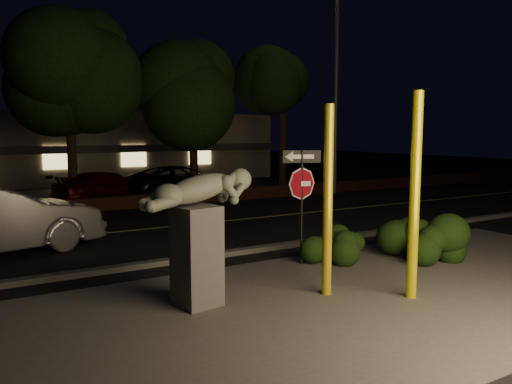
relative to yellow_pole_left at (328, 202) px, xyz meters
The scene contains 21 objects.
ground 10.71m from the yellow_pole_left, 85.94° to the left, with size 90.00×90.00×0.00m, color black.
patio 1.90m from the yellow_pole_left, 31.34° to the right, with size 14.00×6.00×0.02m, color #4C4944.
road 7.77m from the yellow_pole_left, 84.34° to the left, with size 80.00×8.00×0.01m, color black.
lane_marking 7.76m from the yellow_pole_left, 84.34° to the left, with size 80.00×0.12×0.01m, color #ADAA45.
curb 3.89m from the yellow_pole_left, 77.74° to the left, with size 80.00×0.25×0.12m, color #4C4944.
brick_wall 11.96m from the yellow_pole_left, 86.39° to the left, with size 40.00×0.35×0.50m, color #4E2719.
parking_lot 17.64m from the yellow_pole_left, 87.56° to the left, with size 40.00×12.00×0.01m, color black.
building 25.54m from the yellow_pole_left, 88.32° to the left, with size 22.00×10.20×4.00m.
tree_far_b 14.52m from the yellow_pole_left, 97.26° to the left, with size 5.20×5.20×8.41m.
tree_far_c 14.30m from the yellow_pole_left, 76.32° to the left, with size 4.80×4.80×7.84m.
tree_far_d 16.54m from the yellow_pole_left, 59.21° to the left, with size 4.40×4.40×7.42m.
yellow_pole_left is the anchor object (origin of this frame).
yellow_pole_right 1.48m from the yellow_pole_left, 37.52° to the right, with size 0.18×0.18×3.60m, color yellow.
signpost 2.09m from the yellow_pole_left, 66.83° to the left, with size 0.82×0.28×2.52m.
sculpture 2.30m from the yellow_pole_left, 162.94° to the left, with size 2.14×0.90×2.28m.
hedge_center 2.48m from the yellow_pole_left, 48.39° to the left, with size 1.84×0.86×0.96m, color black.
hedge_right 3.47m from the yellow_pole_left, 22.45° to the left, with size 1.85×0.99×1.21m, color black.
hedge_far_right 3.81m from the yellow_pole_left, ahead, with size 1.63×1.02×1.13m, color black.
streetlight 15.98m from the yellow_pole_left, 50.91° to the left, with size 1.66×0.65×11.22m.
parked_car_darkred 13.85m from the yellow_pole_left, 91.68° to the left, with size 1.81×4.46×1.29m, color #430806.
parked_car_dark 14.02m from the yellow_pole_left, 78.27° to the left, with size 2.38×5.15×1.43m, color black.
Camera 1 is at (-6.23, -7.36, 2.91)m, focal length 35.00 mm.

